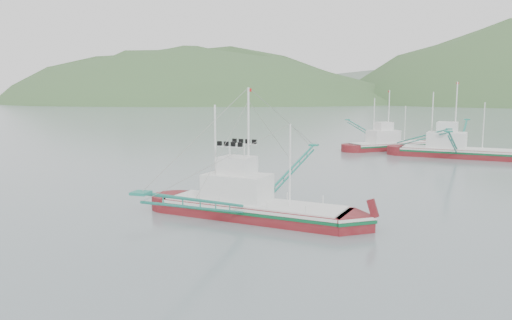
% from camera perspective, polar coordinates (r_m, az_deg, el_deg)
% --- Properties ---
extents(ground, '(1200.00, 1200.00, 0.00)m').
position_cam_1_polar(ground, '(38.87, -2.80, -5.82)').
color(ground, slate).
rests_on(ground, ground).
extents(main_boat, '(14.29, 25.06, 10.20)m').
position_cam_1_polar(main_boat, '(36.36, -0.48, -4.09)').
color(main_boat, maroon).
rests_on(main_boat, ground).
extents(bg_boat_far, '(19.98, 21.63, 10.16)m').
position_cam_1_polar(bg_boat_far, '(82.31, 15.06, 2.66)').
color(bg_boat_far, maroon).
rests_on(bg_boat_far, ground).
extents(bg_boat_right, '(15.96, 27.95, 11.38)m').
position_cam_1_polar(bg_boat_right, '(75.54, 21.96, 1.65)').
color(bg_boat_right, maroon).
rests_on(bg_boat_right, ground).
extents(headland_left, '(448.00, 308.00, 210.00)m').
position_cam_1_polar(headland_left, '(440.22, -7.83, 6.51)').
color(headland_left, '#385C2F').
rests_on(headland_left, ground).
extents(ridge_distant, '(960.00, 400.00, 240.00)m').
position_cam_1_polar(ridge_distant, '(595.53, 20.02, 6.42)').
color(ridge_distant, slate).
rests_on(ridge_distant, ground).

